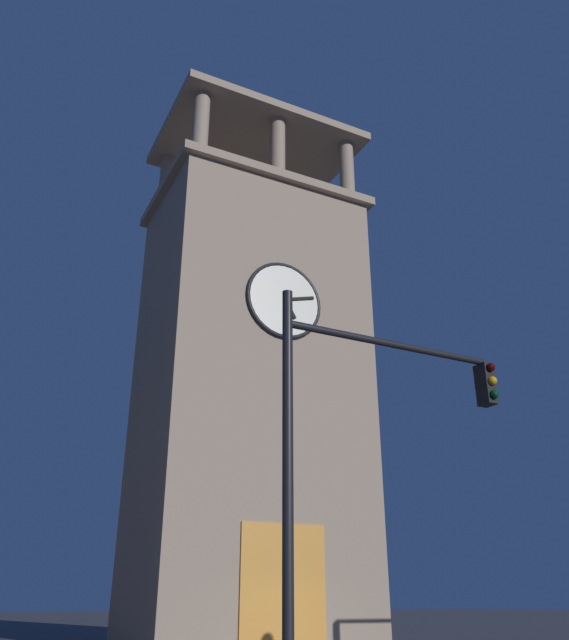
{
  "coord_description": "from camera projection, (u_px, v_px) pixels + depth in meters",
  "views": [
    {
      "loc": [
        10.76,
        18.38,
        1.51
      ],
      "look_at": [
        -1.46,
        -5.73,
        13.26
      ],
      "focal_mm": 36.41,
      "sensor_mm": 36.0,
      "label": 1
    }
  ],
  "objects": [
    {
      "name": "clocktower",
      "position": [
        251.0,
        388.0,
        27.42
      ],
      "size": [
        9.24,
        6.78,
        25.12
      ],
      "color": "gray",
      "rests_on": "ground_plane"
    },
    {
      "name": "traffic_signal_mid",
      "position": [
        363.0,
        427.0,
        10.03
      ],
      "size": [
        4.16,
        0.41,
        6.03
      ],
      "color": "black",
      "rests_on": "ground_plane"
    }
  ]
}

